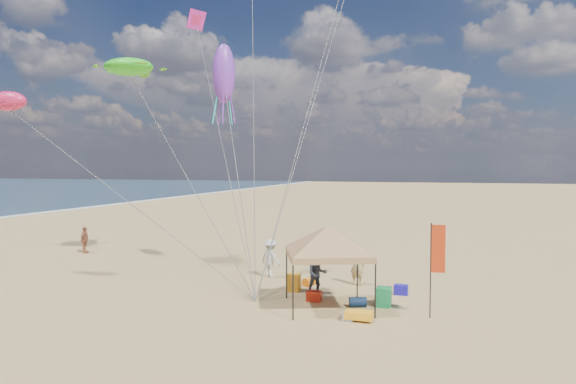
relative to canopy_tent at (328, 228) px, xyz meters
name	(u,v)px	position (x,y,z in m)	size (l,w,h in m)	color
ground	(263,307)	(-2.24, -0.58, -2.86)	(280.00, 280.00, 0.00)	tan
canopy_tent	(328,228)	(0.00, 0.00, 0.00)	(5.17, 5.17, 3.43)	black
feather_flag	(436,255)	(3.70, -0.14, -0.73)	(0.48, 0.12, 3.20)	black
cooler_red	(314,296)	(-0.69, 0.70, -2.67)	(0.54, 0.38, 0.38)	red
cooler_blue	(401,290)	(2.36, 2.65, -2.67)	(0.54, 0.38, 0.38)	#1C14A6
bag_navy	(358,302)	(1.02, 0.39, -2.68)	(0.36, 0.36, 0.60)	#0D203C
bag_orange	(309,281)	(-1.48, 3.00, -2.68)	(0.36, 0.36, 0.60)	orange
chair_green	(384,297)	(1.91, 0.73, -2.51)	(0.50, 0.50, 0.70)	#198D47
chair_yellow	(293,282)	(-1.86, 1.93, -2.51)	(0.50, 0.50, 0.70)	orange
crate_grey	(347,317)	(0.96, -1.31, -2.72)	(0.34, 0.30, 0.28)	gray
beach_cart	(359,315)	(1.31, -1.22, -2.66)	(0.90, 0.50, 0.24)	#FFAB1C
person_near_a	(357,265)	(0.43, 3.74, -2.01)	(0.62, 0.41, 1.69)	tan
person_near_b	(317,274)	(-0.82, 1.70, -2.03)	(0.80, 0.62, 1.65)	#373E4B
person_near_c	(271,258)	(-3.56, 4.01, -1.98)	(1.13, 0.65, 1.75)	beige
person_far_a	(85,240)	(-16.01, 6.84, -2.08)	(0.91, 0.38, 1.55)	#9E5A3D
turtle_kite	(128,67)	(-11.33, 4.63, 7.19)	(2.57, 2.06, 0.86)	#31D420
fish_kite	(8,101)	(-14.71, 0.44, 5.11)	(1.95, 0.97, 0.87)	#E02057
squid_kite	(224,74)	(-5.67, 3.66, 6.39)	(1.03, 1.03, 2.68)	purple
stunt_kite_pink	(196,20)	(-12.29, 13.83, 12.11)	(1.29, 0.04, 1.29)	#D927A8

